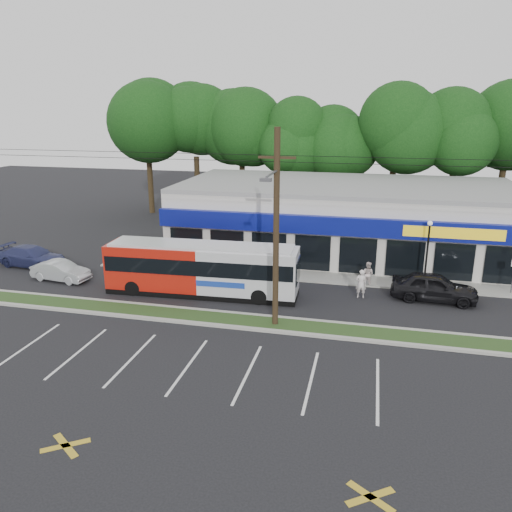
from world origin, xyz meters
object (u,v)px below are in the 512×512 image
Objects in this scene: car_dark at (434,287)px; pedestrian_b at (368,274)px; lamp_post at (428,246)px; metrobus at (202,268)px; utility_pole at (273,224)px; car_blue at (32,256)px; pedestrian_a at (361,284)px; car_silver at (61,271)px.

car_dark is 4.16m from pedestrian_b.
lamp_post is at bearing -147.56° from pedestrian_b.
lamp_post is at bearing 15.51° from metrobus.
utility_pole is at bearing -38.16° from metrobus.
utility_pole is 19.98m from car_blue.
pedestrian_a reaches higher than pedestrian_b.
car_silver is 0.78× the size of car_blue.
car_blue is 22.84m from pedestrian_a.
pedestrian_b is at bearing -73.09° from car_silver.
pedestrian_a is at bearing -79.41° from car_silver.
car_dark reaches higher than car_blue.
metrobus is at bearing -84.31° from car_silver.
lamp_post reaches higher than pedestrian_b.
lamp_post is at bearing 43.95° from utility_pole.
car_silver is (-9.75, 0.14, -1.00)m from metrobus.
car_blue is at bearing 162.22° from utility_pole.
car_silver is 2.23× the size of pedestrian_a.
pedestrian_b is at bearing 18.37° from metrobus.
metrobus reaches higher than car_blue.
utility_pole is 28.63× the size of pedestrian_a.
car_blue is 2.86× the size of pedestrian_a.
car_blue is at bearing -175.83° from lamp_post.
pedestrian_b is at bearing -106.11° from pedestrian_a.
car_silver is at bearing 176.58° from metrobus.
pedestrian_a reaches higher than car_dark.
lamp_post is at bearing 12.53° from car_dark.
metrobus is 2.39× the size of car_dark.
utility_pole is 11.16m from car_dark.
car_silver is at bearing -3.12° from pedestrian_a.
metrobus is at bearing -161.91° from lamp_post.
utility_pole is 12.82× the size of car_silver.
pedestrian_b reaches higher than car_silver.
pedestrian_a is at bearing 6.55° from metrobus.
pedestrian_a is (19.09, 1.36, 0.23)m from car_silver.
utility_pole is 15.94m from car_silver.
car_dark reaches higher than pedestrian_b.
car_dark is (0.33, -2.27, -1.84)m from lamp_post.
lamp_post reaches higher than metrobus.
lamp_post reaches higher than car_blue.
car_blue is (-13.50, 2.35, -0.92)m from metrobus.
car_dark is (13.49, 2.03, -0.81)m from metrobus.
car_blue is (-26.99, 0.33, -0.10)m from car_dark.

